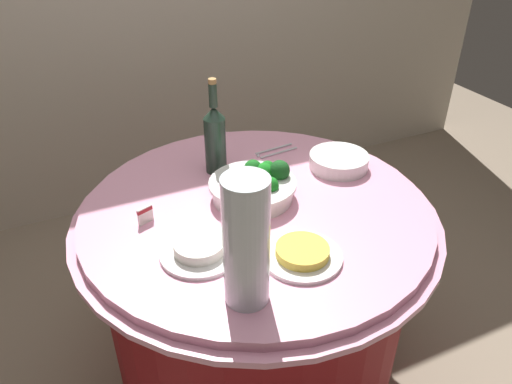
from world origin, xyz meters
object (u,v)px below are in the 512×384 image
food_plate_fried_egg (302,254)px  serving_tongs (275,151)px  label_placard_front (145,214)px  decorative_fruit_vase (246,249)px  broccoli_bowl (256,186)px  wine_bottle (215,138)px  plate_stack (339,161)px  food_plate_rice (199,249)px

food_plate_fried_egg → serving_tongs: bearing=70.4°
food_plate_fried_egg → label_placard_front: label_placard_front is taller
decorative_fruit_vase → food_plate_fried_egg: decorative_fruit_vase is taller
broccoli_bowl → serving_tongs: bearing=52.3°
broccoli_bowl → decorative_fruit_vase: bearing=-117.3°
wine_bottle → food_plate_fried_egg: (0.04, -0.55, -0.11)m
serving_tongs → plate_stack: bearing=-51.7°
decorative_fruit_vase → food_plate_rice: size_ratio=1.55×
serving_tongs → food_plate_rice: food_plate_rice is taller
broccoli_bowl → plate_stack: (0.35, 0.05, -0.02)m
serving_tongs → food_plate_fried_egg: (-0.21, -0.58, 0.01)m
plate_stack → food_plate_fried_egg: (-0.36, -0.39, -0.01)m
plate_stack → food_plate_fried_egg: bearing=-133.3°
plate_stack → decorative_fruit_vase: size_ratio=0.62×
plate_stack → food_plate_fried_egg: 0.53m
plate_stack → serving_tongs: plate_stack is taller
food_plate_fried_egg → wine_bottle: bearing=94.4°
label_placard_front → serving_tongs: bearing=23.8°
decorative_fruit_vase → wine_bottle: bearing=76.0°
broccoli_bowl → food_plate_fried_egg: size_ratio=1.27×
decorative_fruit_vase → label_placard_front: bearing=109.9°
food_plate_fried_egg → food_plate_rice: bearing=152.0°
wine_bottle → decorative_fruit_vase: size_ratio=0.99×
food_plate_fried_egg → decorative_fruit_vase: bearing=-159.5°
broccoli_bowl → wine_bottle: wine_bottle is taller
wine_bottle → food_plate_fried_egg: 0.56m
plate_stack → decorative_fruit_vase: 0.73m
food_plate_fried_egg → label_placard_front: bearing=135.5°
food_plate_rice → broccoli_bowl: bearing=37.4°
decorative_fruit_vase → serving_tongs: decorative_fruit_vase is taller
wine_bottle → decorative_fruit_vase: decorative_fruit_vase is taller
broccoli_bowl → serving_tongs: 0.32m
plate_stack → label_placard_front: (-0.71, -0.05, 0.01)m
wine_bottle → food_plate_fried_egg: wine_bottle is taller
label_placard_front → food_plate_fried_egg: bearing=-44.5°
wine_bottle → broccoli_bowl: bearing=-75.9°
plate_stack → serving_tongs: (-0.16, 0.20, -0.02)m
label_placard_front → broccoli_bowl: bearing=-1.3°
decorative_fruit_vase → label_placard_front: size_ratio=6.18×
serving_tongs → food_plate_fried_egg: 0.62m
label_placard_front → plate_stack: bearing=3.8°
broccoli_bowl → label_placard_front: 0.36m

